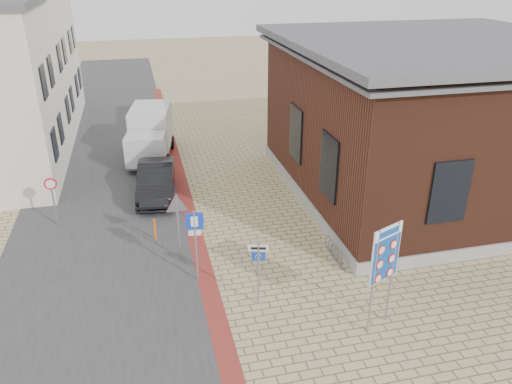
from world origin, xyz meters
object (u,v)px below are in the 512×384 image
box_truck (150,133)px  essen_sign (258,263)px  sedan (156,181)px  parking_sign (195,234)px  bollard (155,230)px  border_sign (385,256)px

box_truck → essen_sign: (2.55, -13.75, 0.14)m
sedan → parking_sign: size_ratio=1.72×
box_truck → essen_sign: box_truck is taller
essen_sign → bollard: bearing=136.0°
box_truck → bollard: 9.10m
sedan → parking_sign: 7.17m
box_truck → bollard: (-0.33, -9.05, -0.89)m
essen_sign → parking_sign: (-1.67, 1.70, 0.29)m
essen_sign → border_sign: bearing=-15.4°
border_sign → parking_sign: 5.96m
sedan → box_truck: bearing=95.3°
sedan → essen_sign: essen_sign is taller
border_sign → essen_sign: size_ratio=1.46×
sedan → essen_sign: 9.14m
border_sign → sedan: bearing=94.7°
border_sign → parking_sign: size_ratio=1.27×
border_sign → bollard: border_sign is taller
sedan → box_truck: size_ratio=0.85×
parking_sign → bollard: parking_sign is taller
essen_sign → parking_sign: parking_sign is taller
sedan → box_truck: box_truck is taller
bollard → essen_sign: bearing=-58.5°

